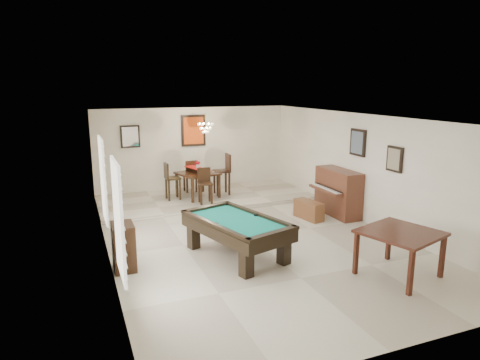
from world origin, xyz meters
TOP-DOWN VIEW (x-y plane):
  - ground_plane at (0.00, 0.00)m, footprint 6.00×9.00m
  - wall_back at (0.00, 4.50)m, footprint 6.00×0.04m
  - wall_front at (0.00, -4.50)m, footprint 6.00×0.04m
  - wall_left at (-3.00, 0.00)m, footprint 0.04×9.00m
  - wall_right at (3.00, 0.00)m, footprint 0.04×9.00m
  - ceiling at (0.00, 0.00)m, footprint 6.00×9.00m
  - dining_step at (0.00, 3.25)m, footprint 6.00×2.50m
  - window_left_front at (-2.97, -2.20)m, footprint 0.06×1.00m
  - window_left_rear at (-2.97, 0.60)m, footprint 0.06×1.00m
  - pool_table at (-0.66, -0.90)m, footprint 1.74×2.41m
  - square_table at (1.63, -2.78)m, footprint 1.48×1.48m
  - upright_piano at (2.58, 0.67)m, footprint 0.79×1.41m
  - piano_bench at (1.85, 0.63)m, footprint 0.46×0.86m
  - apothecary_chest at (-2.78, -0.73)m, footprint 0.38×0.57m
  - dining_table at (-0.24, 3.27)m, footprint 1.24×1.24m
  - flower_vase at (-0.24, 3.27)m, footprint 0.15×0.15m
  - dining_chair_south at (-0.24, 2.53)m, footprint 0.39×0.39m
  - dining_chair_north at (-0.27, 3.98)m, footprint 0.38×0.38m
  - dining_chair_west at (-0.95, 3.29)m, footprint 0.40×0.40m
  - dining_chair_east at (0.50, 3.31)m, footprint 0.47×0.47m
  - chandelier at (0.00, 3.20)m, footprint 0.44×0.44m
  - back_painting at (0.00, 4.46)m, footprint 0.75×0.06m
  - back_mirror at (-1.90, 4.46)m, footprint 0.55×0.06m
  - right_picture_upper at (2.96, 0.30)m, footprint 0.06×0.55m
  - right_picture_lower at (2.96, -1.00)m, footprint 0.06×0.45m

SIDE VIEW (x-z plane):
  - ground_plane at x=0.00m, z-range -0.02..0.00m
  - dining_step at x=0.00m, z-range 0.00..0.12m
  - piano_bench at x=1.85m, z-range 0.00..0.45m
  - pool_table at x=-0.66m, z-range 0.00..0.72m
  - square_table at x=1.63m, z-range 0.00..0.81m
  - apothecary_chest at x=-2.78m, z-range 0.00..0.85m
  - dining_table at x=-0.24m, z-range 0.12..0.95m
  - upright_piano at x=2.58m, z-range 0.00..1.18m
  - dining_chair_south at x=-0.24m, z-range 0.12..1.08m
  - dining_chair_north at x=-0.27m, z-range 0.12..1.08m
  - dining_chair_west at x=-0.95m, z-range 0.12..1.17m
  - dining_chair_east at x=0.50m, z-range 0.12..1.31m
  - flower_vase at x=-0.24m, z-range 0.95..1.17m
  - wall_back at x=0.00m, z-range 0.00..2.60m
  - wall_front at x=0.00m, z-range 0.00..2.60m
  - wall_left at x=-3.00m, z-range 0.00..2.60m
  - wall_right at x=3.00m, z-range 0.00..2.60m
  - window_left_front at x=-2.97m, z-range 0.55..2.25m
  - window_left_rear at x=-2.97m, z-range 0.55..2.25m
  - right_picture_lower at x=2.96m, z-range 1.42..1.98m
  - back_mirror at x=-1.90m, z-range 1.48..2.12m
  - back_painting at x=0.00m, z-range 1.42..2.38m
  - right_picture_upper at x=2.96m, z-range 1.57..2.23m
  - chandelier at x=0.00m, z-range 1.90..2.50m
  - ceiling at x=0.00m, z-range 2.58..2.62m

